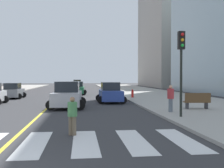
{
  "coord_description": "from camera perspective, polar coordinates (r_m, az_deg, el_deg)",
  "views": [
    {
      "loc": [
        2.54,
        -5.82,
        2.33
      ],
      "look_at": [
        6.48,
        28.23,
        1.53
      ],
      "focal_mm": 43.64,
      "sensor_mm": 36.0,
      "label": 1
    }
  ],
  "objects": [
    {
      "name": "car_gray_fifth",
      "position": [
        32.45,
        -20.02,
        -1.43
      ],
      "size": [
        2.42,
        3.88,
        1.74
      ],
      "rotation": [
        0.0,
        0.0,
        -0.0
      ],
      "color": "slate",
      "rests_on": "ground"
    },
    {
      "name": "car_silver_sixth",
      "position": [
        21.31,
        -9.34,
        -2.4
      ],
      "size": [
        2.95,
        4.62,
        2.03
      ],
      "rotation": [
        0.0,
        0.0,
        3.1
      ],
      "color": "#B7B7BC",
      "rests_on": "ground"
    },
    {
      "name": "parking_garage_concrete",
      "position": [
        74.21,
        14.35,
        9.45
      ],
      "size": [
        18.0,
        24.0,
        25.7
      ],
      "primitive_type": "cube",
      "color": "#9E9B93",
      "rests_on": "ground"
    },
    {
      "name": "traffic_light_near_corner",
      "position": [
        15.7,
        14.32,
        5.55
      ],
      "size": [
        0.36,
        0.41,
        4.76
      ],
      "rotation": [
        0.0,
        0.0,
        3.14
      ],
      "color": "black",
      "rests_on": "sidewalk_kerb_east"
    },
    {
      "name": "fire_hydrant",
      "position": [
        30.12,
        4.31,
        -2.0
      ],
      "size": [
        0.26,
        0.26,
        0.89
      ],
      "color": "red",
      "rests_on": "sidewalk_kerb_east"
    },
    {
      "name": "car_yellow_fourth",
      "position": [
        61.45,
        -7.29,
        -0.03
      ],
      "size": [
        2.65,
        4.21,
        1.87
      ],
      "rotation": [
        0.0,
        0.0,
        3.13
      ],
      "color": "gold",
      "rests_on": "ground"
    },
    {
      "name": "pedestrian_crossing",
      "position": [
        11.16,
        -8.3,
        -6.26
      ],
      "size": [
        0.39,
        0.39,
        1.56
      ],
      "rotation": [
        0.0,
        0.0,
        5.73
      ],
      "color": "brown",
      "rests_on": "ground"
    },
    {
      "name": "sidewalk_kerb_east",
      "position": [
        27.66,
        13.89,
        -3.38
      ],
      "size": [
        10.0,
        120.0,
        0.15
      ],
      "primitive_type": "cube",
      "color": "#9E9B93",
      "rests_on": "ground"
    },
    {
      "name": "park_bench",
      "position": [
        19.91,
        17.39,
        -3.46
      ],
      "size": [
        1.84,
        0.71,
        1.12
      ],
      "rotation": [
        0.0,
        0.0,
        1.49
      ],
      "color": "brown",
      "rests_on": "sidewalk_kerb_east"
    },
    {
      "name": "lane_divider_paint",
      "position": [
        45.94,
        -9.77,
        -1.58
      ],
      "size": [
        0.16,
        80.0,
        0.01
      ],
      "primitive_type": "cube",
      "color": "yellow",
      "rests_on": "ground"
    },
    {
      "name": "car_blue_nearest",
      "position": [
        25.55,
        -0.33,
        -1.9
      ],
      "size": [
        2.66,
        4.26,
        1.9
      ],
      "rotation": [
        0.0,
        0.0,
        3.14
      ],
      "color": "#2D479E",
      "rests_on": "ground"
    },
    {
      "name": "pedestrian_waiting_east",
      "position": [
        17.74,
        12.18,
        -2.71
      ],
      "size": [
        0.42,
        0.42,
        1.7
      ],
      "rotation": [
        0.0,
        0.0,
        0.86
      ],
      "color": "slate",
      "rests_on": "sidewalk_kerb_east"
    },
    {
      "name": "crosswalk_paint",
      "position": [
        10.4,
        -20.99,
        -11.68
      ],
      "size": [
        13.5,
        4.0,
        0.01
      ],
      "color": "silver",
      "rests_on": "ground"
    },
    {
      "name": "car_green_third",
      "position": [
        37.5,
        -7.27,
        -0.95
      ],
      "size": [
        2.62,
        4.09,
        1.8
      ],
      "rotation": [
        0.0,
        0.0,
        3.1
      ],
      "color": "#236B42",
      "rests_on": "ground"
    }
  ]
}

